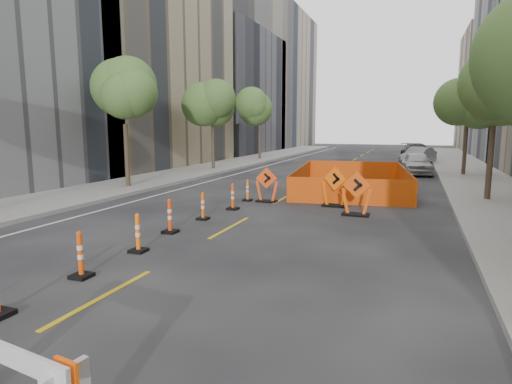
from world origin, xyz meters
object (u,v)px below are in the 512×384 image
at_px(chevron_sign_left, 267,185).
at_px(chevron_sign_right, 356,194).
at_px(channelizer_2, 80,255).
at_px(parked_car_far, 417,152).
at_px(parked_car_near, 417,163).
at_px(channelizer_4, 170,216).
at_px(channelizer_7, 247,190).
at_px(chevron_sign_center, 335,187).
at_px(channelizer_3, 138,233).
at_px(channelizer_6, 233,196).
at_px(channelizer_5, 203,206).
at_px(parked_car_mid, 418,156).

height_order(chevron_sign_left, chevron_sign_right, chevron_sign_right).
relative_size(channelizer_2, parked_car_far, 0.19).
relative_size(chevron_sign_right, parked_car_near, 0.37).
height_order(chevron_sign_left, parked_car_near, parked_car_near).
relative_size(channelizer_4, parked_car_far, 0.20).
distance_m(channelizer_7, chevron_sign_center, 3.78).
bearing_deg(channelizer_3, channelizer_6, 89.70).
height_order(chevron_sign_right, parked_car_near, chevron_sign_right).
distance_m(chevron_sign_right, parked_car_near, 15.13).
distance_m(channelizer_2, chevron_sign_center, 10.70).
height_order(channelizer_7, chevron_sign_right, chevron_sign_right).
bearing_deg(chevron_sign_right, channelizer_2, -123.61).
distance_m(channelizer_4, parked_car_far, 33.38).
distance_m(channelizer_4, chevron_sign_center, 7.20).
bearing_deg(parked_car_near, channelizer_3, -113.72).
relative_size(channelizer_5, chevron_sign_center, 0.60).
height_order(channelizer_3, chevron_sign_center, chevron_sign_center).
distance_m(channelizer_2, channelizer_5, 6.04).
bearing_deg(channelizer_7, channelizer_3, -88.97).
height_order(channelizer_3, parked_car_near, parked_car_near).
bearing_deg(channelizer_6, channelizer_5, -97.16).
relative_size(chevron_sign_center, parked_car_mid, 0.37).
bearing_deg(chevron_sign_center, channelizer_7, -160.70).
relative_size(channelizer_4, channelizer_7, 1.12).
relative_size(chevron_sign_right, parked_car_far, 0.30).
xyz_separation_m(chevron_sign_left, parked_car_far, (5.98, 26.58, 0.04)).
bearing_deg(chevron_sign_center, parked_car_far, 102.64).
relative_size(channelizer_6, chevron_sign_left, 0.70).
relative_size(channelizer_6, parked_car_far, 0.19).
height_order(channelizer_7, chevron_sign_center, chevron_sign_center).
relative_size(channelizer_3, parked_car_mid, 0.23).
xyz_separation_m(channelizer_6, channelizer_7, (-0.18, 2.01, -0.05)).
bearing_deg(chevron_sign_center, channelizer_2, -90.58).
distance_m(chevron_sign_left, parked_car_near, 14.76).
height_order(chevron_sign_left, parked_car_mid, chevron_sign_left).
relative_size(channelizer_4, chevron_sign_left, 0.71).
bearing_deg(parked_car_mid, parked_car_far, 112.62).
xyz_separation_m(chevron_sign_right, parked_car_near, (2.09, 14.98, -0.06)).
bearing_deg(channelizer_5, chevron_sign_right, 27.63).
xyz_separation_m(channelizer_5, parked_car_far, (6.93, 30.63, 0.30)).
distance_m(channelizer_5, parked_car_far, 31.40).
distance_m(channelizer_2, parked_car_far, 37.27).
distance_m(channelizer_4, channelizer_7, 6.03).
distance_m(channelizer_5, chevron_sign_right, 5.51).
relative_size(channelizer_4, parked_car_mid, 0.24).
distance_m(chevron_sign_center, parked_car_near, 13.86).
height_order(channelizer_4, channelizer_7, channelizer_4).
bearing_deg(channelizer_3, channelizer_7, 91.03).
height_order(parked_car_near, parked_car_far, parked_car_far).
bearing_deg(parked_car_far, parked_car_near, -102.62).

